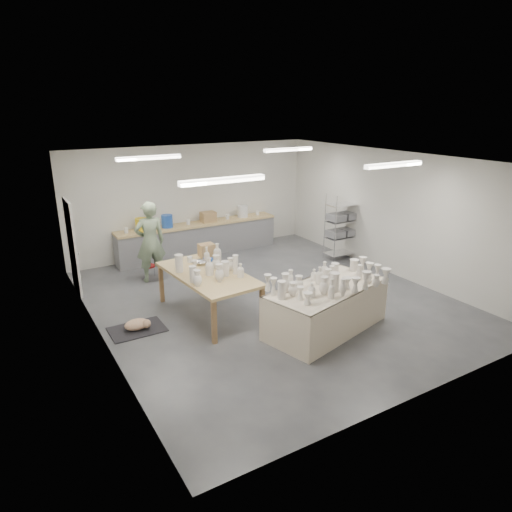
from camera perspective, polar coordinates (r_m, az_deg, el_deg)
room at (r=9.29m, az=0.94°, el=6.22°), size 8.00×8.02×3.00m
back_counter at (r=12.83m, az=-7.17°, el=2.30°), size 4.60×0.60×1.24m
wire_shelf at (r=12.52m, az=10.73°, el=3.77°), size 0.88×0.48×1.80m
drying_table at (r=8.60m, az=8.79°, el=-6.24°), size 2.61×1.73×1.21m
work_table at (r=9.06m, az=-5.94°, el=-1.82°), size 1.36×2.44×1.26m
rug at (r=8.95m, az=-14.64°, el=-8.86°), size 1.00×0.70×0.02m
cat at (r=8.89m, az=-14.53°, el=-8.25°), size 0.54×0.46×0.20m
potter at (r=10.95m, az=-13.08°, el=1.73°), size 0.73×0.51×1.93m
red_stool at (r=11.41m, az=-13.26°, el=-1.30°), size 0.34×0.34×0.30m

